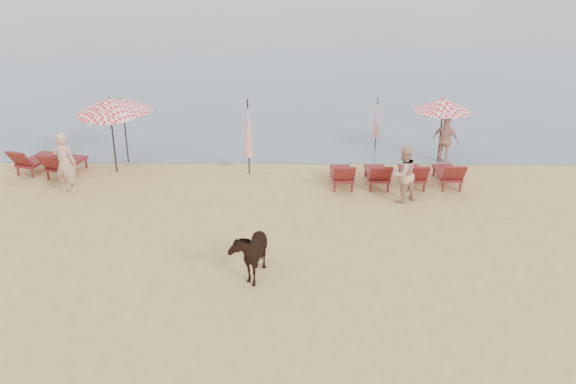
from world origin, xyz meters
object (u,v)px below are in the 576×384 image
Objects in this scene: lounger_cluster_left at (47,161)px; beachgoer_left at (65,163)px; umbrella_closed_left at (248,129)px; umbrella_open_left_b at (109,106)px; umbrella_closed_right at (377,118)px; cow at (250,251)px; beachgoer_right_a at (403,174)px; lounger_cluster_right at (396,174)px; umbrella_open_right at (443,105)px; beachgoer_right_b at (446,140)px; umbrella_open_left_a at (123,105)px.

beachgoer_left is at bearing -34.90° from lounger_cluster_left.
umbrella_open_left_b is at bearing 178.18° from umbrella_closed_left.
lounger_cluster_left is 1.98m from beachgoer_left.
umbrella_closed_right is at bearing 29.73° from lounger_cluster_left.
beachgoer_right_a is (4.33, 4.42, 0.22)m from cow.
umbrella_closed_right reaches higher than lounger_cluster_left.
umbrella_closed_left is (6.76, 0.13, 1.13)m from lounger_cluster_left.
umbrella_closed_left reaches higher than lounger_cluster_right.
umbrella_open_right is at bearing -152.03° from beachgoer_left.
cow is 0.92× the size of beachgoer_right_b.
umbrella_open_left_a is 10.93m from umbrella_open_right.
cow is (4.81, -7.63, -1.44)m from umbrella_open_left_a.
umbrella_closed_left is at bearing 49.85° from beachgoer_right_b.
umbrella_closed_right is (4.51, 2.43, -0.36)m from umbrella_closed_left.
umbrella_closed_left is (-4.76, 1.06, 1.14)m from lounger_cluster_right.
umbrella_open_left_a is at bearing 69.94° from umbrella_open_left_b.
umbrella_open_left_b is at bearing -105.58° from beachgoer_left.
beachgoer_right_b is (13.54, 1.24, 0.38)m from lounger_cluster_left.
beachgoer_left is (1.18, -1.50, 0.53)m from lounger_cluster_left.
beachgoer_right_a is (0.29, -4.61, -0.36)m from umbrella_closed_right.
lounger_cluster_left is 0.99× the size of umbrella_open_left_a.
umbrella_closed_left is 1.66× the size of cow.
umbrella_open_left_a reaches higher than beachgoer_right_b.
beachgoer_right_b is at bearing 22.18° from lounger_cluster_left.
umbrella_open_right is at bearing -30.93° from umbrella_closed_right.
umbrella_closed_left is 1.29× the size of umbrella_closed_right.
umbrella_open_left_a reaches higher than lounger_cluster_right.
cow is 7.83m from beachgoer_left.
umbrella_open_right reaches higher than beachgoer_right_b.
umbrella_open_left_a is 1.38× the size of beachgoer_right_b.
beachgoer_left is (-10.34, -0.57, 0.54)m from lounger_cluster_right.
lounger_cluster_right is 3.33m from umbrella_open_right.
cow is at bearing -129.20° from lounger_cluster_right.
lounger_cluster_left is 11.58m from umbrella_closed_right.
lounger_cluster_right is at bearing -12.59° from umbrella_closed_left.
beachgoer_right_a reaches higher than cow.
umbrella_open_left_a is 0.93m from umbrella_open_left_b.
umbrella_open_left_b reaches higher than lounger_cluster_right.
beachgoer_right_b is (2.01, 2.17, 0.40)m from lounger_cluster_right.
umbrella_open_left_a reaches higher than cow.
beachgoer_left is (-1.23, -2.66, -1.11)m from umbrella_open_left_a.
umbrella_open_left_a is (-9.10, 2.09, 1.65)m from lounger_cluster_right.
cow is 9.96m from beachgoer_right_b.
umbrella_closed_left is 6.91m from beachgoer_right_b.
lounger_cluster_right is 9.55m from umbrella_open_left_b.
umbrella_closed_right is 1.14× the size of beachgoer_right_a.
umbrella_open_left_a is 1.18× the size of beachgoer_left.
beachgoer_left reaches higher than lounger_cluster_right.
umbrella_open_left_b is 1.52× the size of beachgoer_right_a.
umbrella_closed_right is at bearing 10.36° from beachgoer_right_b.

